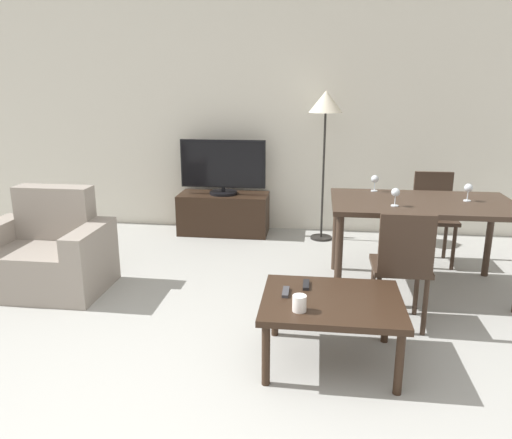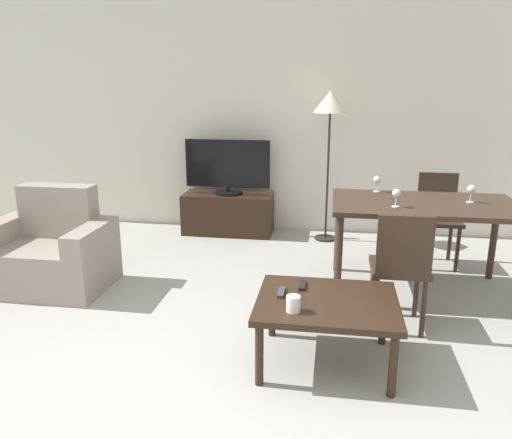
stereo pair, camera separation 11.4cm
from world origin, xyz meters
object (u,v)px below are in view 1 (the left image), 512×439
at_px(armchair, 46,255).
at_px(dining_table, 422,211).
at_px(wine_glass_right, 468,189).
at_px(wine_glass_left, 396,193).
at_px(tv, 223,167).
at_px(tv_stand, 224,213).
at_px(dining_chair_near, 402,263).
at_px(remote_primary, 306,285).
at_px(floor_lamp, 326,110).
at_px(cup_white_near, 299,303).
at_px(wine_glass_center, 375,180).
at_px(dining_chair_far, 433,212).
at_px(coffee_table, 332,306).
at_px(remote_secondary, 286,292).

height_order(armchair, dining_table, armchair).
bearing_deg(wine_glass_right, wine_glass_left, -157.72).
bearing_deg(tv, tv_stand, 90.00).
relative_size(dining_chair_near, remote_primary, 5.84).
bearing_deg(tv_stand, floor_lamp, -4.61).
bearing_deg(tv, cup_white_near, -70.88).
xyz_separation_m(remote_primary, wine_glass_center, (0.56, 1.44, 0.44)).
relative_size(tv_stand, dining_chair_far, 1.18).
relative_size(dining_chair_far, wine_glass_right, 6.00).
height_order(floor_lamp, wine_glass_center, floor_lamp).
xyz_separation_m(tv, wine_glass_right, (2.31, -1.37, 0.09)).
relative_size(tv, floor_lamp, 0.60).
bearing_deg(wine_glass_right, floor_lamp, 132.42).
bearing_deg(floor_lamp, coffee_table, -88.79).
bearing_deg(remote_primary, dining_table, 49.82).
relative_size(remote_primary, wine_glass_center, 1.03).
relative_size(armchair, coffee_table, 1.19).
relative_size(armchair, dining_table, 0.69).
bearing_deg(wine_glass_left, wine_glass_right, 22.28).
distance_m(tv_stand, wine_glass_left, 2.43).
bearing_deg(dining_chair_far, wine_glass_center, -147.38).
bearing_deg(cup_white_near, dining_chair_far, 61.31).
distance_m(floor_lamp, cup_white_near, 2.96).
height_order(dining_chair_near, dining_chair_far, same).
bearing_deg(dining_chair_near, cup_white_near, -133.94).
distance_m(dining_chair_near, remote_secondary, 0.92).
xyz_separation_m(dining_chair_near, floor_lamp, (-0.55, 2.08, 0.94)).
bearing_deg(cup_white_near, wine_glass_center, 72.03).
distance_m(wine_glass_left, wine_glass_right, 0.67).
distance_m(coffee_table, floor_lamp, 2.81).
bearing_deg(wine_glass_left, tv_stand, 136.16).
height_order(coffee_table, wine_glass_right, wine_glass_right).
distance_m(floor_lamp, wine_glass_center, 1.22).
distance_m(tv_stand, dining_table, 2.46).
xyz_separation_m(tv, remote_primary, (1.03, -2.51, -0.34)).
xyz_separation_m(tv_stand, remote_secondary, (0.91, -2.65, 0.21)).
bearing_deg(floor_lamp, tv, 175.51).
bearing_deg(wine_glass_left, dining_chair_near, -90.31).
bearing_deg(cup_white_near, dining_chair_near, 46.06).
height_order(armchair, dining_chair_near, dining_chair_near).
bearing_deg(tv, wine_glass_center, -33.99).
bearing_deg(dining_table, dining_chair_far, 70.80).
relative_size(coffee_table, dining_chair_far, 0.99).
xyz_separation_m(tv, wine_glass_left, (1.69, -1.62, 0.09)).
height_order(tv_stand, wine_glass_right, wine_glass_right).
relative_size(wine_glass_left, wine_glass_center, 1.00).
bearing_deg(dining_chair_near, remote_secondary, -148.76).
bearing_deg(wine_glass_right, remote_primary, -138.28).
height_order(tv_stand, remote_secondary, tv_stand).
distance_m(remote_primary, wine_glass_left, 1.19).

